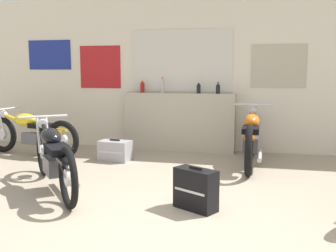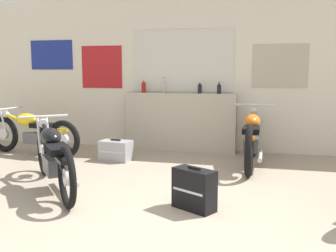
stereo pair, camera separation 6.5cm
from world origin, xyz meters
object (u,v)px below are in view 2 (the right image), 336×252
Objects in this scene: bottle_left_center at (164,86)px; bottle_center at (200,88)px; motorcycle_yellow at (33,133)px; hard_case_silver at (116,150)px; hard_case_black at (194,189)px; bottle_right_center at (219,88)px; motorcycle_orange at (252,138)px; motorcycle_black at (53,156)px; bottle_leftmost at (144,87)px.

bottle_left_center is 1.33× the size of bottle_center.
bottle_center is 0.11× the size of motorcycle_yellow.
bottle_center is at bearing 39.86° from hard_case_silver.
hard_case_black is at bearing -82.12° from bottle_center.
bottle_right_center reaches higher than motorcycle_yellow.
motorcycle_orange is 3.82× the size of hard_case_silver.
bottle_right_center is at bearing 56.68° from motorcycle_black.
hard_case_silver is at bearing 83.91° from motorcycle_black.
bottle_leftmost reaches higher than bottle_right_center.
hard_case_black is 0.94× the size of hard_case_silver.
hard_case_black is (1.46, -3.00, -0.94)m from bottle_leftmost.
bottle_left_center is at bearing 74.69° from motorcycle_black.
motorcycle_yellow is 1.56m from hard_case_silver.
bottle_right_center is at bearing 32.35° from hard_case_silver.
bottle_leftmost is 0.44× the size of hard_case_silver.
hard_case_silver is (-0.17, -1.04, -0.99)m from bottle_leftmost.
motorcycle_yellow is at bearing 147.56° from hard_case_black.
bottle_center is (1.05, -0.03, -0.01)m from bottle_leftmost.
motorcycle_yellow is at bearing -149.87° from bottle_leftmost.
motorcycle_yellow is 3.90× the size of hard_case_black.
motorcycle_yellow is 3.70m from motorcycle_orange.
motorcycle_orange is at bearing -54.41° from bottle_right_center.
bottle_center is at bearing -0.04° from bottle_left_center.
bottle_leftmost reaches higher than bottle_center.
motorcycle_black is (-0.34, -2.69, -0.73)m from bottle_leftmost.
motorcycle_orange reaches higher than hard_case_silver.
motorcycle_yellow is 3.75m from hard_case_black.
bottle_right_center is 0.12× the size of motorcycle_black.
bottle_leftmost is 0.85× the size of bottle_left_center.
bottle_center reaches higher than motorcycle_orange.
bottle_right_center is at bearing -2.28° from bottle_leftmost.
bottle_left_center is at bearing 178.51° from bottle_right_center.
hard_case_silver is (-0.55, -1.01, -1.01)m from bottle_left_center.
motorcycle_black is (-1.73, -2.64, -0.72)m from bottle_right_center.
bottle_right_center is 0.10× the size of motorcycle_orange.
motorcycle_yellow reaches higher than hard_case_silver.
bottle_left_center reaches higher than bottle_right_center.
hard_case_silver is at bearing -118.64° from bottle_left_center.
hard_case_silver is at bearing -176.12° from motorcycle_orange.
motorcycle_orange is at bearing 75.75° from hard_case_black.
bottle_center is 0.39× the size of hard_case_silver.
hard_case_silver is (-1.21, -1.01, -0.98)m from bottle_center.
motorcycle_black reaches higher than hard_case_black.
bottle_leftmost reaches higher than hard_case_silver.
motorcycle_orange is (0.60, -0.84, -0.71)m from bottle_right_center.
bottle_leftmost is at bearing 178.37° from bottle_center.
motorcycle_orange is (3.70, 0.09, 0.04)m from motorcycle_yellow.
motorcycle_orange reaches higher than motorcycle_yellow.
motorcycle_orange reaches higher than motorcycle_black.
hard_case_black is at bearing -88.71° from bottle_right_center.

